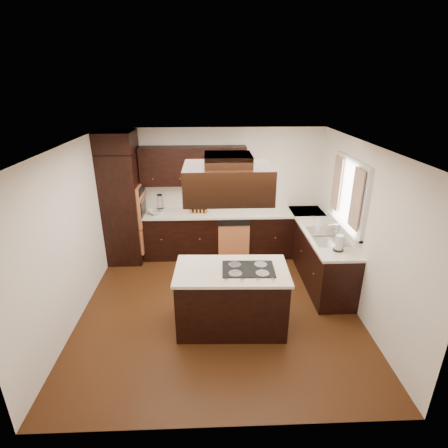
{
  "coord_description": "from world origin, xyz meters",
  "views": [
    {
      "loc": [
        -0.11,
        -4.63,
        3.28
      ],
      "look_at": [
        0.1,
        0.6,
        1.15
      ],
      "focal_mm": 28.0,
      "sensor_mm": 36.0,
      "label": 1
    }
  ],
  "objects_px": {
    "range_hood": "(228,182)",
    "spice_rack": "(198,206)",
    "oven_column": "(123,208)",
    "island": "(231,299)"
  },
  "relations": [
    {
      "from": "range_hood",
      "to": "spice_rack",
      "type": "distance_m",
      "value": 2.62
    },
    {
      "from": "oven_column",
      "to": "island",
      "type": "distance_m",
      "value": 2.98
    },
    {
      "from": "range_hood",
      "to": "spice_rack",
      "type": "bearing_deg",
      "value": 100.92
    },
    {
      "from": "island",
      "to": "spice_rack",
      "type": "distance_m",
      "value": 2.4
    },
    {
      "from": "range_hood",
      "to": "spice_rack",
      "type": "height_order",
      "value": "range_hood"
    },
    {
      "from": "island",
      "to": "spice_rack",
      "type": "xyz_separation_m",
      "value": [
        -0.51,
        2.26,
        0.61
      ]
    },
    {
      "from": "range_hood",
      "to": "island",
      "type": "bearing_deg",
      "value": 50.04
    },
    {
      "from": "oven_column",
      "to": "island",
      "type": "bearing_deg",
      "value": -48.43
    },
    {
      "from": "island",
      "to": "range_hood",
      "type": "relative_size",
      "value": 1.42
    },
    {
      "from": "island",
      "to": "range_hood",
      "type": "xyz_separation_m",
      "value": [
        -0.06,
        -0.07,
        1.72
      ]
    }
  ]
}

